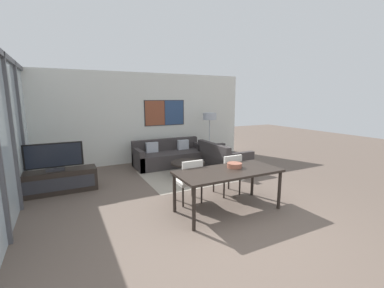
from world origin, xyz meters
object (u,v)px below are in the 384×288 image
at_px(television, 54,157).
at_px(sofa_side, 222,160).
at_px(dining_chair_left, 190,179).
at_px(fruit_bowl, 234,165).
at_px(sofa_main, 170,156).
at_px(coffee_table, 188,165).
at_px(floor_lamp, 210,119).
at_px(dining_table, 228,174).
at_px(dining_chair_centre, 229,172).
at_px(tv_console, 57,182).

height_order(television, sofa_side, television).
relative_size(dining_chair_left, fruit_bowl, 3.16).
xyz_separation_m(sofa_main, coffee_table, (0.00, -1.27, 0.02)).
bearing_deg(sofa_main, fruit_bowl, -91.19).
bearing_deg(sofa_side, sofa_main, 47.49).
bearing_deg(television, floor_lamp, 13.48).
relative_size(television, dining_table, 0.60).
bearing_deg(dining_chair_left, coffee_table, 64.88).
height_order(coffee_table, dining_chair_left, dining_chair_left).
xyz_separation_m(dining_chair_left, floor_lamp, (2.18, 2.89, 0.87)).
bearing_deg(floor_lamp, dining_chair_centre, -113.37).
bearing_deg(television, sofa_side, -0.48).
height_order(coffee_table, dining_table, dining_table).
bearing_deg(sofa_main, coffee_table, -90.00).
height_order(sofa_main, fruit_bowl, fruit_bowl).
distance_m(sofa_main, coffee_table, 1.27).
distance_m(tv_console, dining_table, 3.72).
bearing_deg(dining_table, tv_console, 138.97).
height_order(fruit_bowl, floor_lamp, floor_lamp).
height_order(television, dining_chair_left, television).
bearing_deg(sofa_side, television, 89.52).
bearing_deg(tv_console, floor_lamp, 13.49).
bearing_deg(dining_chair_centre, fruit_bowl, -116.05).
xyz_separation_m(dining_table, dining_chair_centre, (0.47, 0.63, -0.19)).
relative_size(sofa_main, dining_chair_left, 2.46).
height_order(television, sofa_main, television).
xyz_separation_m(television, coffee_table, (3.07, -0.21, -0.51)).
distance_m(tv_console, sofa_main, 3.24).
height_order(television, fruit_bowl, television).
bearing_deg(sofa_main, dining_chair_left, -104.65).
relative_size(sofa_side, floor_lamp, 0.98).
distance_m(dining_chair_left, dining_chair_centre, 0.94).
bearing_deg(dining_chair_centre, dining_chair_left, -179.07).
distance_m(fruit_bowl, floor_lamp, 3.75).
relative_size(tv_console, fruit_bowl, 5.89).
bearing_deg(fruit_bowl, dining_chair_centre, 63.95).
height_order(tv_console, dining_table, dining_table).
distance_m(dining_chair_centre, fruit_bowl, 0.66).
bearing_deg(sofa_side, tv_console, 89.53).
relative_size(dining_table, fruit_bowl, 6.87).
relative_size(television, dining_chair_centre, 1.30).
xyz_separation_m(television, dining_chair_centre, (3.25, -1.79, -0.30)).
relative_size(coffee_table, dining_chair_left, 1.03).
bearing_deg(dining_chair_centre, dining_table, -126.59).
bearing_deg(fruit_bowl, tv_console, 142.28).
bearing_deg(dining_chair_centre, floor_lamp, 66.63).
xyz_separation_m(television, dining_table, (2.78, -2.42, -0.11)).
xyz_separation_m(dining_table, fruit_bowl, (0.21, 0.11, 0.12)).
height_order(dining_chair_left, fruit_bowl, dining_chair_left).
height_order(sofa_main, dining_table, sofa_main).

